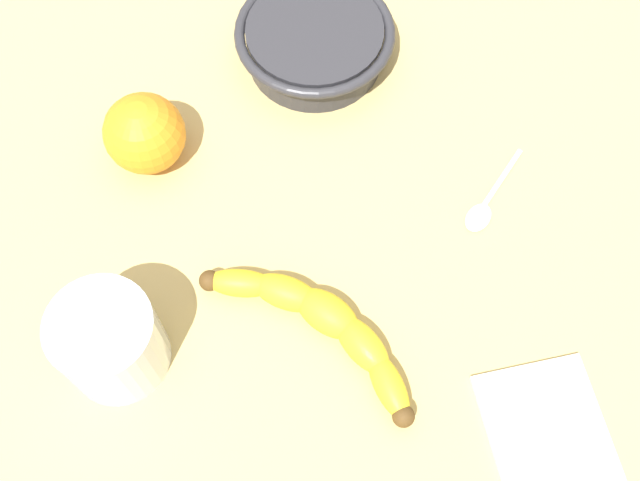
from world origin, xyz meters
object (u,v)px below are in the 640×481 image
banana (320,322)px  teaspoon (481,210)px  smoothie_glass (110,342)px  orange_fruit (145,133)px  ceramic_bowl (315,41)px

banana → teaspoon: size_ratio=2.03×
smoothie_glass → orange_fruit: bearing=-5.1°
smoothie_glass → orange_fruit: size_ratio=1.13×
orange_fruit → banana: bearing=-140.3°
banana → orange_fruit: (20.59, 17.07, 2.34)cm
smoothie_glass → orange_fruit: 22.48cm
ceramic_bowl → orange_fruit: bearing=124.0°
banana → smoothie_glass: bearing=44.2°
ceramic_bowl → teaspoon: bearing=-142.1°
ceramic_bowl → smoothie_glass: bearing=149.9°
orange_fruit → teaspoon: 35.58cm
orange_fruit → teaspoon: bearing=-104.0°
ceramic_bowl → orange_fruit: size_ratio=2.10×
teaspoon → orange_fruit: bearing=-67.1°
banana → smoothie_glass: size_ratio=2.09×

